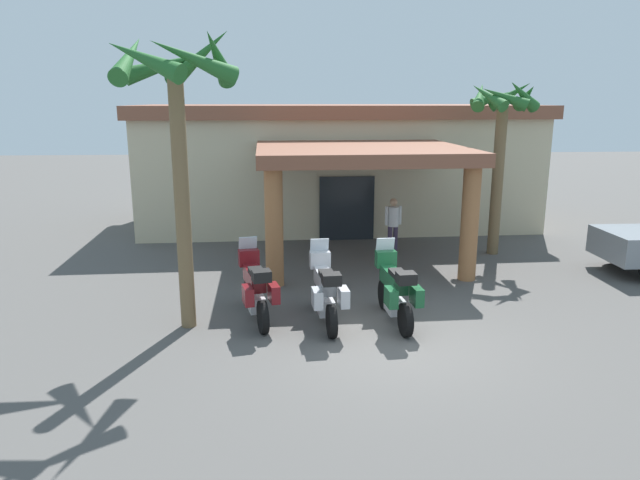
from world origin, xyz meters
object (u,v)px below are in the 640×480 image
palm_tree_near_portico (502,121)px  palm_tree_roadside (177,99)px  motorcycle_silver (326,291)px  motorcycle_green (395,290)px  motorcycle_maroon (256,288)px  motel_building (337,164)px  pedestrian (393,222)px

palm_tree_near_portico → palm_tree_roadside: size_ratio=0.86×
motorcycle_silver → motorcycle_green: same height
motorcycle_silver → motorcycle_maroon: bearing=73.9°
motel_building → motorcycle_silver: (-1.19, -10.03, -1.51)m
palm_tree_near_portico → palm_tree_roadside: (-8.25, -5.21, 0.61)m
motorcycle_green → motorcycle_silver: bearing=83.5°
motel_building → motorcycle_silver: bearing=-98.4°
motel_building → palm_tree_roadside: (-3.98, -9.99, 2.32)m
motorcycle_maroon → motorcycle_green: same height
pedestrian → palm_tree_roadside: palm_tree_roadside is taller
motorcycle_green → palm_tree_roadside: 5.71m
motorcycle_maroon → palm_tree_near_portico: bearing=-66.8°
motorcycle_green → motorcycle_maroon: bearing=78.4°
palm_tree_near_portico → motel_building: bearing=131.7°
pedestrian → motorcycle_maroon: bearing=131.1°
motel_building → palm_tree_roadside: bearing=-113.4°
motorcycle_silver → motorcycle_green: size_ratio=1.00×
motorcycle_maroon → palm_tree_roadside: palm_tree_roadside is taller
motel_building → palm_tree_roadside: palm_tree_roadside is taller
motorcycle_silver → palm_tree_near_portico: size_ratio=0.43×
motorcycle_maroon → palm_tree_near_portico: palm_tree_near_portico is taller
motorcycle_green → palm_tree_near_portico: size_ratio=0.43×
palm_tree_near_portico → palm_tree_roadside: bearing=-147.7°
palm_tree_roadside → motorcycle_silver: bearing=-0.8°
motorcycle_silver → palm_tree_roadside: (-2.80, 0.04, 3.83)m
motorcycle_maroon → palm_tree_near_portico: (6.89, 4.96, 3.22)m
motel_building → pedestrian: (1.27, -4.52, -1.24)m
motel_building → motorcycle_green: motel_building is taller
pedestrian → palm_tree_roadside: size_ratio=0.28×
palm_tree_near_portico → palm_tree_roadside: palm_tree_roadside is taller
motorcycle_maroon → palm_tree_roadside: 4.07m
motel_building → motorcycle_maroon: bearing=-106.8°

